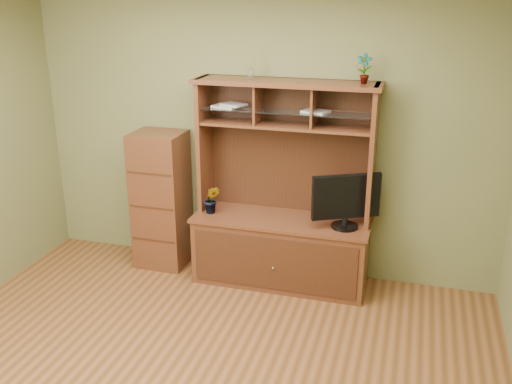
% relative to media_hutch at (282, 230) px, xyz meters
% --- Properties ---
extents(room, '(4.54, 4.04, 2.74)m').
position_rel_media_hutch_xyz_m(room, '(-0.28, -1.73, 0.83)').
color(room, brown).
rests_on(room, ground).
extents(media_hutch, '(1.66, 0.61, 1.90)m').
position_rel_media_hutch_xyz_m(media_hutch, '(0.00, 0.00, 0.00)').
color(media_hutch, '#4B2615').
rests_on(media_hutch, room).
extents(monitor, '(0.57, 0.33, 0.49)m').
position_rel_media_hutch_xyz_m(monitor, '(0.59, -0.08, 0.39)').
color(monitor, black).
rests_on(monitor, media_hutch).
extents(orchid_plant, '(0.17, 0.14, 0.27)m').
position_rel_media_hutch_xyz_m(orchid_plant, '(-0.66, -0.08, 0.26)').
color(orchid_plant, '#35551D').
rests_on(orchid_plant, media_hutch).
extents(top_plant, '(0.13, 0.09, 0.25)m').
position_rel_media_hutch_xyz_m(top_plant, '(0.66, 0.08, 1.50)').
color(top_plant, '#375C20').
rests_on(top_plant, media_hutch).
extents(reed_diffuser, '(0.05, 0.05, 0.25)m').
position_rel_media_hutch_xyz_m(reed_diffuser, '(-0.32, 0.08, 1.48)').
color(reed_diffuser, silver).
rests_on(reed_diffuser, media_hutch).
extents(magazines, '(1.09, 0.23, 0.04)m').
position_rel_media_hutch_xyz_m(magazines, '(-0.27, 0.08, 1.13)').
color(magazines, silver).
rests_on(magazines, media_hutch).
extents(side_cabinet, '(0.49, 0.44, 1.36)m').
position_rel_media_hutch_xyz_m(side_cabinet, '(-1.24, 0.03, 0.16)').
color(side_cabinet, '#4B2615').
rests_on(side_cabinet, room).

